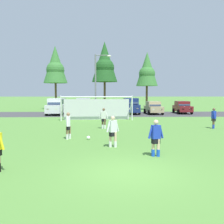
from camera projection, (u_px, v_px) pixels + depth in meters
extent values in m
plane|color=#518438|center=(114.00, 123.00, 23.70)|extent=(400.00, 400.00, 0.00)
cube|color=#3D3D3F|center=(112.00, 114.00, 33.48)|extent=(52.00, 8.40, 0.01)
sphere|color=white|center=(88.00, 138.00, 14.94)|extent=(0.22, 0.22, 0.22)
sphere|color=black|center=(88.00, 138.00, 14.94)|extent=(0.08, 0.08, 0.08)
sphere|color=red|center=(89.00, 138.00, 14.94)|extent=(0.07, 0.07, 0.07)
cylinder|color=white|center=(132.00, 109.00, 25.61)|extent=(0.12, 0.12, 2.44)
cylinder|color=white|center=(61.00, 109.00, 25.00)|extent=(0.12, 0.12, 2.44)
cylinder|color=white|center=(97.00, 97.00, 25.21)|extent=(7.31, 0.57, 0.12)
cylinder|color=white|center=(131.00, 107.00, 26.50)|extent=(0.20, 1.95, 2.46)
cylinder|color=white|center=(62.00, 107.00, 25.88)|extent=(0.20, 1.95, 2.46)
cube|color=silver|center=(97.00, 109.00, 26.31)|extent=(6.94, 0.47, 2.20)
cylinder|color=yellow|center=(1.00, 142.00, 8.65)|extent=(0.24, 0.13, 0.55)
cylinder|color=beige|center=(153.00, 147.00, 10.93)|extent=(0.14, 0.14, 0.80)
cylinder|color=beige|center=(158.00, 148.00, 10.90)|extent=(0.14, 0.14, 0.80)
cylinder|color=blue|center=(153.00, 153.00, 10.95)|extent=(0.15, 0.15, 0.32)
cylinder|color=blue|center=(158.00, 153.00, 10.92)|extent=(0.15, 0.15, 0.32)
cube|color=black|center=(156.00, 140.00, 10.89)|extent=(0.39, 0.32, 0.28)
cube|color=#1E38B7|center=(156.00, 132.00, 10.86)|extent=(0.44, 0.35, 0.60)
sphere|color=beige|center=(156.00, 122.00, 10.83)|extent=(0.22, 0.22, 0.22)
cylinder|color=#1E38B7|center=(150.00, 133.00, 10.82)|extent=(0.25, 0.16, 0.55)
cylinder|color=#1E38B7|center=(161.00, 132.00, 10.92)|extent=(0.25, 0.16, 0.55)
cylinder|color=brown|center=(105.00, 124.00, 19.48)|extent=(0.14, 0.14, 0.80)
cylinder|color=brown|center=(103.00, 124.00, 19.62)|extent=(0.14, 0.14, 0.80)
cylinder|color=white|center=(105.00, 127.00, 19.50)|extent=(0.15, 0.15, 0.32)
cylinder|color=white|center=(103.00, 127.00, 19.64)|extent=(0.15, 0.15, 0.32)
cube|color=black|center=(104.00, 120.00, 19.52)|extent=(0.36, 0.25, 0.28)
cube|color=silver|center=(104.00, 115.00, 19.50)|extent=(0.40, 0.28, 0.60)
sphere|color=brown|center=(104.00, 109.00, 19.46)|extent=(0.22, 0.22, 0.22)
cylinder|color=silver|center=(107.00, 115.00, 19.44)|extent=(0.24, 0.11, 0.55)
cylinder|color=silver|center=(101.00, 115.00, 19.56)|extent=(0.24, 0.11, 0.55)
cylinder|color=beige|center=(110.00, 140.00, 12.80)|extent=(0.14, 0.14, 0.80)
cylinder|color=beige|center=(115.00, 140.00, 12.78)|extent=(0.14, 0.14, 0.80)
cylinder|color=white|center=(110.00, 144.00, 12.82)|extent=(0.15, 0.15, 0.32)
cylinder|color=white|center=(115.00, 144.00, 12.79)|extent=(0.15, 0.15, 0.32)
cube|color=black|center=(113.00, 134.00, 12.76)|extent=(0.40, 0.37, 0.28)
cube|color=white|center=(113.00, 126.00, 12.74)|extent=(0.45, 0.41, 0.60)
sphere|color=beige|center=(113.00, 118.00, 12.70)|extent=(0.22, 0.22, 0.22)
cylinder|color=white|center=(108.00, 127.00, 12.63)|extent=(0.24, 0.20, 0.55)
cylinder|color=white|center=(117.00, 126.00, 12.85)|extent=(0.24, 0.20, 0.55)
cylinder|color=#936B4C|center=(70.00, 132.00, 15.19)|extent=(0.14, 0.14, 0.80)
cylinder|color=#936B4C|center=(67.00, 133.00, 14.97)|extent=(0.14, 0.14, 0.80)
cylinder|color=white|center=(70.00, 136.00, 15.21)|extent=(0.15, 0.15, 0.32)
cylinder|color=white|center=(67.00, 137.00, 14.99)|extent=(0.15, 0.15, 0.32)
cube|color=black|center=(68.00, 127.00, 15.05)|extent=(0.26, 0.36, 0.28)
cube|color=white|center=(68.00, 121.00, 15.02)|extent=(0.29, 0.41, 0.60)
sphere|color=#936B4C|center=(68.00, 114.00, 14.99)|extent=(0.22, 0.22, 0.22)
cylinder|color=white|center=(69.00, 121.00, 15.28)|extent=(0.12, 0.24, 0.55)
cylinder|color=white|center=(67.00, 122.00, 14.77)|extent=(0.12, 0.24, 0.55)
cylinder|color=brown|center=(213.00, 124.00, 19.59)|extent=(0.14, 0.14, 0.80)
cylinder|color=brown|center=(214.00, 123.00, 19.79)|extent=(0.14, 0.14, 0.80)
cylinder|color=#1E38B7|center=(213.00, 127.00, 19.60)|extent=(0.15, 0.15, 0.32)
cylinder|color=#1E38B7|center=(214.00, 126.00, 19.80)|extent=(0.15, 0.15, 0.32)
cube|color=black|center=(214.00, 119.00, 19.66)|extent=(0.22, 0.34, 0.28)
cube|color=#1E38B7|center=(214.00, 115.00, 19.63)|extent=(0.24, 0.38, 0.60)
sphere|color=brown|center=(214.00, 109.00, 19.60)|extent=(0.22, 0.22, 0.22)
cylinder|color=#1E38B7|center=(215.00, 115.00, 19.38)|extent=(0.09, 0.23, 0.55)
cylinder|color=#1E38B7|center=(213.00, 115.00, 19.88)|extent=(0.09, 0.23, 0.55)
cube|color=silver|center=(57.00, 108.00, 32.40)|extent=(2.07, 4.67, 1.00)
cube|color=silver|center=(57.00, 101.00, 32.53)|extent=(1.86, 3.06, 0.84)
cube|color=#28384C|center=(54.00, 102.00, 31.11)|extent=(1.63, 0.44, 0.71)
cube|color=#28384C|center=(63.00, 101.00, 32.52)|extent=(0.13, 2.55, 0.59)
cube|color=white|center=(56.00, 109.00, 30.13)|extent=(0.28, 0.09, 0.20)
cube|color=white|center=(48.00, 109.00, 30.15)|extent=(0.28, 0.09, 0.20)
cube|color=#B21414|center=(64.00, 107.00, 34.64)|extent=(0.28, 0.09, 0.20)
cube|color=#B21414|center=(57.00, 107.00, 34.65)|extent=(0.28, 0.09, 0.20)
cylinder|color=black|center=(61.00, 113.00, 31.00)|extent=(0.26, 0.65, 0.64)
cylinder|color=black|center=(46.00, 113.00, 31.03)|extent=(0.26, 0.65, 0.64)
cylinder|color=black|center=(66.00, 111.00, 33.85)|extent=(0.26, 0.65, 0.64)
cylinder|color=black|center=(52.00, 111.00, 33.87)|extent=(0.26, 0.65, 0.64)
cube|color=#B2B2BC|center=(83.00, 108.00, 33.00)|extent=(2.25, 4.73, 1.00)
cube|color=#B2B2BC|center=(83.00, 101.00, 33.13)|extent=(1.97, 3.12, 0.84)
cube|color=#28384C|center=(83.00, 102.00, 31.72)|extent=(1.64, 0.50, 0.71)
cube|color=#28384C|center=(90.00, 101.00, 33.21)|extent=(0.23, 2.55, 0.59)
cube|color=white|center=(87.00, 109.00, 30.80)|extent=(0.29, 0.10, 0.20)
cube|color=white|center=(79.00, 109.00, 30.70)|extent=(0.29, 0.10, 0.20)
cube|color=#B21414|center=(87.00, 107.00, 35.29)|extent=(0.29, 0.10, 0.20)
cube|color=#B21414|center=(80.00, 107.00, 35.18)|extent=(0.29, 0.10, 0.20)
cylinder|color=black|center=(91.00, 113.00, 31.71)|extent=(0.29, 0.66, 0.64)
cylinder|color=black|center=(76.00, 113.00, 31.53)|extent=(0.29, 0.66, 0.64)
cylinder|color=black|center=(90.00, 111.00, 34.54)|extent=(0.29, 0.66, 0.64)
cylinder|color=black|center=(77.00, 111.00, 34.36)|extent=(0.29, 0.66, 0.64)
cube|color=black|center=(108.00, 108.00, 34.57)|extent=(1.95, 4.26, 0.76)
cube|color=black|center=(108.00, 103.00, 34.67)|extent=(1.73, 2.16, 0.64)
cube|color=#28384C|center=(109.00, 104.00, 33.70)|extent=(1.54, 0.37, 0.55)
cube|color=#28384C|center=(114.00, 103.00, 34.72)|extent=(0.10, 1.79, 0.45)
cube|color=white|center=(113.00, 109.00, 32.55)|extent=(0.28, 0.09, 0.20)
cube|color=white|center=(105.00, 109.00, 32.49)|extent=(0.28, 0.09, 0.20)
cube|color=#B21414|center=(111.00, 107.00, 36.65)|extent=(0.28, 0.09, 0.20)
cube|color=#B21414|center=(104.00, 107.00, 36.59)|extent=(0.28, 0.09, 0.20)
cylinder|color=black|center=(115.00, 112.00, 33.36)|extent=(0.26, 0.65, 0.64)
cylinder|color=black|center=(102.00, 112.00, 33.25)|extent=(0.26, 0.65, 0.64)
cylinder|color=black|center=(114.00, 110.00, 35.95)|extent=(0.26, 0.65, 0.64)
cylinder|color=black|center=(102.00, 110.00, 35.84)|extent=(0.26, 0.65, 0.64)
cube|color=navy|center=(131.00, 108.00, 33.80)|extent=(2.04, 4.66, 1.00)
cube|color=navy|center=(131.00, 101.00, 33.93)|extent=(1.84, 3.05, 0.84)
cube|color=#28384C|center=(132.00, 102.00, 32.52)|extent=(1.63, 0.43, 0.71)
cube|color=#28384C|center=(137.00, 101.00, 33.98)|extent=(0.12, 2.55, 0.59)
cube|color=white|center=(137.00, 108.00, 31.57)|extent=(0.28, 0.09, 0.20)
cube|color=white|center=(129.00, 109.00, 31.52)|extent=(0.28, 0.09, 0.20)
cube|color=#B21414|center=(132.00, 107.00, 36.07)|extent=(0.28, 0.09, 0.20)
cube|color=#B21414|center=(125.00, 107.00, 36.02)|extent=(0.28, 0.09, 0.20)
cylinder|color=black|center=(139.00, 112.00, 32.47)|extent=(0.26, 0.65, 0.64)
cylinder|color=black|center=(125.00, 112.00, 32.37)|extent=(0.26, 0.65, 0.64)
cylinder|color=black|center=(136.00, 111.00, 35.31)|extent=(0.26, 0.65, 0.64)
cylinder|color=black|center=(123.00, 111.00, 35.21)|extent=(0.26, 0.65, 0.64)
cube|color=tan|center=(153.00, 109.00, 33.49)|extent=(2.03, 4.29, 0.76)
cube|color=tan|center=(153.00, 104.00, 33.59)|extent=(1.77, 2.19, 0.64)
cube|color=#28384C|center=(155.00, 104.00, 32.62)|extent=(1.54, 0.40, 0.55)
cube|color=#28384C|center=(159.00, 104.00, 33.65)|extent=(0.14, 1.78, 0.45)
cube|color=white|center=(161.00, 109.00, 31.48)|extent=(0.28, 0.10, 0.20)
cube|color=white|center=(154.00, 110.00, 31.40)|extent=(0.28, 0.10, 0.20)
cube|color=#B21414|center=(153.00, 108.00, 35.57)|extent=(0.28, 0.10, 0.20)
cube|color=#B21414|center=(147.00, 108.00, 35.50)|extent=(0.28, 0.10, 0.20)
cylinder|color=black|center=(163.00, 112.00, 32.29)|extent=(0.27, 0.65, 0.64)
cylinder|color=black|center=(149.00, 112.00, 32.15)|extent=(0.27, 0.65, 0.64)
cylinder|color=black|center=(157.00, 111.00, 34.88)|extent=(0.27, 0.65, 0.64)
cylinder|color=black|center=(145.00, 111.00, 34.74)|extent=(0.27, 0.65, 0.64)
cube|color=maroon|center=(182.00, 108.00, 34.49)|extent=(1.90, 4.24, 0.76)
cube|color=maroon|center=(182.00, 103.00, 34.59)|extent=(1.70, 2.14, 0.64)
cube|color=#28384C|center=(184.00, 104.00, 33.62)|extent=(1.54, 0.35, 0.55)
cube|color=#28384C|center=(188.00, 103.00, 34.59)|extent=(0.08, 1.79, 0.45)
cube|color=white|center=(191.00, 109.00, 32.43)|extent=(0.28, 0.09, 0.20)
cube|color=white|center=(183.00, 109.00, 32.43)|extent=(0.28, 0.09, 0.20)
cube|color=#B21414|center=(182.00, 107.00, 36.54)|extent=(0.28, 0.09, 0.20)
cube|color=#B21414|center=(175.00, 107.00, 36.54)|extent=(0.28, 0.09, 0.20)
cylinder|color=black|center=(192.00, 112.00, 33.22)|extent=(0.25, 0.65, 0.64)
cylinder|color=black|center=(178.00, 112.00, 33.22)|extent=(0.25, 0.65, 0.64)
cylinder|color=black|center=(186.00, 110.00, 35.82)|extent=(0.25, 0.65, 0.64)
cylinder|color=black|center=(174.00, 110.00, 35.82)|extent=(0.25, 0.65, 0.64)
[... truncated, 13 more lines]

